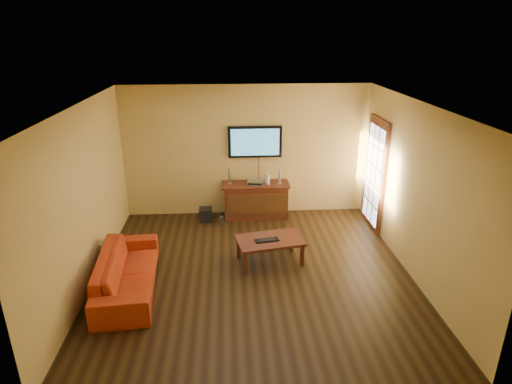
{
  "coord_description": "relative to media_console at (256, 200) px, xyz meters",
  "views": [
    {
      "loc": [
        -0.36,
        -5.98,
        3.69
      ],
      "look_at": [
        0.09,
        0.8,
        1.1
      ],
      "focal_mm": 30.0,
      "sensor_mm": 36.0,
      "label": 1
    }
  ],
  "objects": [
    {
      "name": "bottle",
      "position": [
        -0.71,
        -0.37,
        -0.27
      ],
      "size": [
        0.07,
        0.07,
        0.21
      ],
      "color": "white",
      "rests_on": "ground"
    },
    {
      "name": "speaker_right",
      "position": [
        0.48,
        -0.03,
        0.52
      ],
      "size": [
        0.09,
        0.09,
        0.33
      ],
      "color": "silver",
      "rests_on": "media_console"
    },
    {
      "name": "sofa",
      "position": [
        -2.1,
        -2.54,
        0.02
      ],
      "size": [
        0.77,
        2.06,
        0.79
      ],
      "primitive_type": "imported",
      "rotation": [
        0.0,
        0.0,
        1.66
      ],
      "color": "#B23413",
      "rests_on": "ground"
    },
    {
      "name": "subwoofer",
      "position": [
        -1.04,
        -0.12,
        -0.24
      ],
      "size": [
        0.26,
        0.26,
        0.26
      ],
      "primitive_type": "cube",
      "rotation": [
        0.0,
        0.0,
        0.0
      ],
      "color": "black",
      "rests_on": "ground"
    },
    {
      "name": "game_console",
      "position": [
        0.24,
        -0.0,
        0.47
      ],
      "size": [
        0.1,
        0.16,
        0.21
      ],
      "primitive_type": "cube",
      "rotation": [
        0.0,
        0.0,
        0.39
      ],
      "color": "white",
      "rests_on": "media_console"
    },
    {
      "name": "speaker_left",
      "position": [
        -0.53,
        0.04,
        0.51
      ],
      "size": [
        0.09,
        0.09,
        0.33
      ],
      "color": "silver",
      "rests_on": "media_console"
    },
    {
      "name": "room_walls",
      "position": [
        -0.18,
        -1.61,
        1.32
      ],
      "size": [
        5.0,
        5.0,
        5.0
      ],
      "color": "#D4B967",
      "rests_on": "ground"
    },
    {
      "name": "television",
      "position": [
        -0.0,
        0.22,
        1.19
      ],
      "size": [
        1.09,
        0.08,
        0.64
      ],
      "color": "black",
      "rests_on": "ground"
    },
    {
      "name": "ground_plane",
      "position": [
        -0.18,
        -2.23,
        -0.37
      ],
      "size": [
        5.0,
        5.0,
        0.0
      ],
      "primitive_type": "plane",
      "color": "black",
      "rests_on": "ground"
    },
    {
      "name": "keyboard",
      "position": [
        0.06,
        -1.94,
        0.07
      ],
      "size": [
        0.41,
        0.22,
        0.02
      ],
      "color": "black",
      "rests_on": "coffee_table"
    },
    {
      "name": "coffee_table",
      "position": [
        0.11,
        -1.89,
        0.01
      ],
      "size": [
        1.19,
        0.85,
        0.43
      ],
      "color": "#431B0F",
      "rests_on": "ground"
    },
    {
      "name": "av_receiver",
      "position": [
        -0.01,
        -0.02,
        0.4
      ],
      "size": [
        0.37,
        0.29,
        0.07
      ],
      "primitive_type": "cube",
      "rotation": [
        0.0,
        0.0,
        -0.21
      ],
      "color": "silver",
      "rests_on": "media_console"
    },
    {
      "name": "french_door",
      "position": [
        2.28,
        -0.53,
        0.68
      ],
      "size": [
        0.07,
        1.02,
        2.22
      ],
      "color": "#431B0F",
      "rests_on": "ground"
    },
    {
      "name": "media_console",
      "position": [
        0.0,
        0.0,
        0.0
      ],
      "size": [
        1.37,
        0.52,
        0.73
      ],
      "color": "#431B0F",
      "rests_on": "ground"
    }
  ]
}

